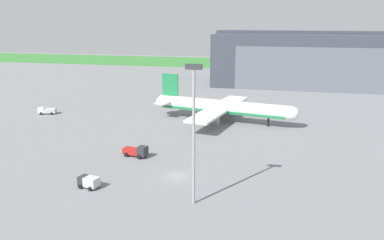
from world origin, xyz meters
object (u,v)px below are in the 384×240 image
maintenance_hangar (317,59)px  apron_light_mast (194,126)px  fuel_bowser (136,151)px  ops_van (47,111)px  airliner_far_left (222,107)px  pushback_tractor (89,182)px

maintenance_hangar → apron_light_mast: 121.58m
fuel_bowser → apron_light_mast: 26.39m
ops_van → maintenance_hangar: bearing=42.2°
maintenance_hangar → apron_light_mast: size_ratio=3.94×
maintenance_hangar → fuel_bowser: 109.68m
airliner_far_left → apron_light_mast: bearing=-85.8°
airliner_far_left → apron_light_mast: (3.64, -49.83, 8.41)m
ops_van → apron_light_mast: size_ratio=0.25×
pushback_tractor → ops_van: bearing=129.4°
pushback_tractor → airliner_far_left: bearing=73.1°
maintenance_hangar → ops_van: 108.51m
airliner_far_left → ops_van: 51.61m
airliner_far_left → pushback_tractor: bearing=-106.9°
maintenance_hangar → ops_van: (-80.10, -72.57, -9.59)m
airliner_far_left → ops_van: (-51.42, -3.43, -2.86)m
maintenance_hangar → pushback_tractor: bearing=-110.3°
ops_van → apron_light_mast: apron_light_mast is taller
maintenance_hangar → pushback_tractor: size_ratio=22.19×
maintenance_hangar → ops_van: size_ratio=15.65×
airliner_far_left → pushback_tractor: (-14.63, -48.25, -2.81)m
pushback_tractor → apron_light_mast: 21.50m
pushback_tractor → fuel_bowser: size_ratio=0.69×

